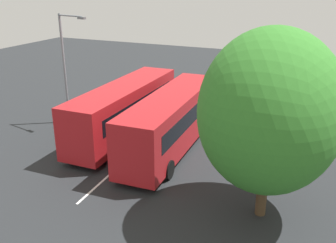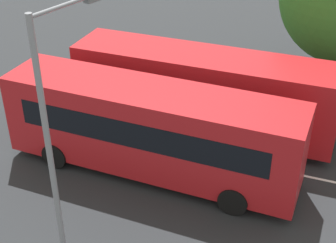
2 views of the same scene
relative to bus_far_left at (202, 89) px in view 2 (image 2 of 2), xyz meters
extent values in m
plane|color=#232628|center=(-0.17, 1.80, -1.80)|extent=(68.41, 68.41, 0.00)
cube|color=#AD191E|center=(-0.03, 0.00, 0.01)|extent=(10.53, 2.83, 2.94)
cube|color=black|center=(5.14, 0.24, 0.80)|extent=(0.22, 2.08, 1.23)
cube|color=black|center=(-0.08, 1.15, 0.36)|extent=(8.76, 0.48, 0.94)
cube|color=black|center=(0.02, -1.15, 0.36)|extent=(8.76, 0.48, 0.94)
cube|color=black|center=(5.16, 0.24, 1.30)|extent=(0.19, 1.89, 0.32)
cube|color=black|center=(5.17, 0.24, -1.24)|extent=(0.20, 2.17, 0.36)
cylinder|color=black|center=(3.25, 1.27, -1.31)|extent=(0.99, 0.32, 0.97)
cylinder|color=black|center=(3.36, -0.97, -1.31)|extent=(0.99, 0.32, 0.97)
cylinder|color=black|center=(-3.42, 0.96, -1.31)|extent=(0.99, 0.32, 0.97)
cylinder|color=black|center=(-3.32, -1.27, -1.31)|extent=(0.99, 0.32, 0.97)
cube|color=#AD191E|center=(0.62, 3.47, 0.01)|extent=(10.48, 2.58, 2.94)
cube|color=black|center=(5.80, 3.58, 0.80)|extent=(0.16, 2.08, 1.23)
cube|color=black|center=(0.60, 4.62, 0.36)|extent=(8.77, 0.27, 0.94)
cube|color=black|center=(0.65, 2.32, 0.36)|extent=(8.77, 0.27, 0.94)
cube|color=black|center=(5.82, 3.58, 1.30)|extent=(0.14, 1.89, 0.32)
cube|color=black|center=(5.83, 3.58, -1.24)|extent=(0.15, 2.17, 0.36)
cylinder|color=black|center=(3.94, 4.66, -1.31)|extent=(0.98, 0.30, 0.97)
cylinder|color=black|center=(3.98, 2.42, -1.31)|extent=(0.98, 0.30, 0.97)
cylinder|color=black|center=(-2.74, 4.52, -1.31)|extent=(0.98, 0.30, 0.97)
cylinder|color=black|center=(-2.69, 2.28, -1.31)|extent=(0.98, 0.30, 0.97)
cylinder|color=#232833|center=(7.19, 0.79, -1.41)|extent=(0.13, 0.13, 0.77)
cylinder|color=#232833|center=(7.13, 0.94, -1.41)|extent=(0.13, 0.13, 0.77)
cylinder|color=olive|center=(7.16, 0.86, -0.72)|extent=(0.41, 0.41, 0.61)
sphere|color=tan|center=(7.16, 0.86, -0.31)|extent=(0.21, 0.21, 0.21)
cylinder|color=gray|center=(1.15, 8.27, 1.85)|extent=(0.16, 0.16, 7.29)
cylinder|color=gray|center=(0.95, 7.27, 5.39)|extent=(0.51, 2.02, 0.10)
cylinder|color=#4C3823|center=(-4.51, -6.03, -0.66)|extent=(0.44, 0.44, 2.28)
cube|color=silver|center=(-0.17, 1.80, -1.80)|extent=(13.87, 0.76, 0.01)
camera|label=1|loc=(-18.52, -8.05, 7.47)|focal=40.50mm
camera|label=2|loc=(-5.64, 16.39, 8.88)|focal=52.29mm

